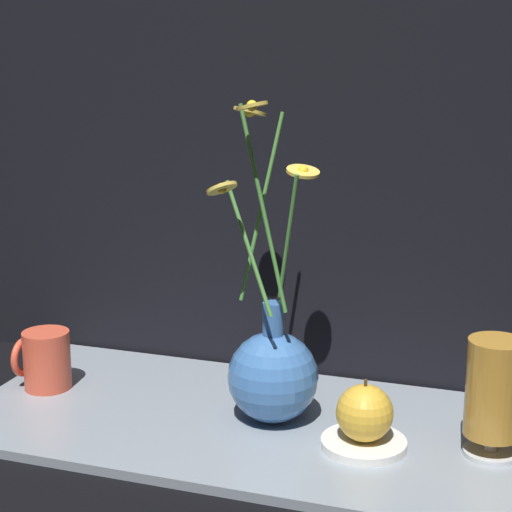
# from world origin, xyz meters

# --- Properties ---
(ground_plane) EXTENTS (6.00, 6.00, 0.00)m
(ground_plane) POSITION_xyz_m (0.00, 0.00, 0.00)
(ground_plane) COLOR black
(shelf) EXTENTS (0.74, 0.36, 0.01)m
(shelf) POSITION_xyz_m (0.00, 0.00, 0.01)
(shelf) COLOR gray
(shelf) RESTS_ON ground_plane
(vase_with_flowers) EXTENTS (0.13, 0.16, 0.41)m
(vase_with_flowers) POSITION_xyz_m (0.03, 0.01, 0.08)
(vase_with_flowers) COLOR #3F72B7
(vase_with_flowers) RESTS_ON shelf
(yellow_mug) EXTENTS (0.08, 0.07, 0.08)m
(yellow_mug) POSITION_xyz_m (-0.31, 0.01, 0.05)
(yellow_mug) COLOR #DB5138
(yellow_mug) RESTS_ON shelf
(tea_glass) EXTENTS (0.07, 0.07, 0.14)m
(tea_glass) POSITION_xyz_m (0.30, -0.01, 0.09)
(tea_glass) COLOR silver
(tea_glass) RESTS_ON shelf
(saucer_plate) EXTENTS (0.10, 0.10, 0.01)m
(saucer_plate) POSITION_xyz_m (0.16, -0.03, 0.02)
(saucer_plate) COLOR white
(saucer_plate) RESTS_ON shelf
(orange_fruit) EXTENTS (0.07, 0.07, 0.08)m
(orange_fruit) POSITION_xyz_m (0.16, -0.03, 0.06)
(orange_fruit) COLOR gold
(orange_fruit) RESTS_ON saucer_plate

